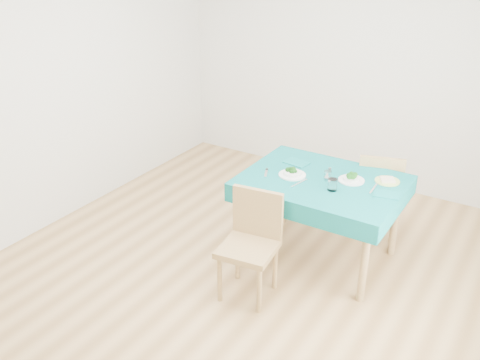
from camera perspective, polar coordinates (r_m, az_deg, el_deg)
The scene contains 16 objects.
room_shell at distance 4.03m, azimuth 0.00°, elevation 6.40°, with size 4.02×4.52×2.73m.
table at distance 4.67m, azimuth 8.50°, elevation -4.16°, with size 1.30×0.99×0.76m, color #085C5C.
chair_near at distance 4.09m, azimuth 0.87°, elevation -6.31°, with size 0.41×0.45×1.03m, color olive.
chair_far at distance 5.10m, azimuth 14.66°, elevation -0.65°, with size 0.39×0.43×0.98m, color olive.
bowl_near at distance 4.52m, azimuth 5.61°, elevation 0.88°, with size 0.23×0.23×0.07m, color white, non-canonical shape.
bowl_far at distance 4.50m, azimuth 11.82°, elevation 0.28°, with size 0.22×0.22×0.07m, color white, non-canonical shape.
fork_near at distance 4.56m, azimuth 2.80°, elevation 0.78°, with size 0.02×0.16×0.00m, color silver.
knife_near at distance 4.41m, azimuth 6.33°, elevation -0.31°, with size 0.02×0.21×0.00m, color silver.
fork_far at distance 4.62m, azimuth 9.48°, elevation 0.74°, with size 0.03×0.19×0.00m, color silver.
knife_far at distance 4.42m, azimuth 14.06°, elevation -0.87°, with size 0.02×0.21×0.00m, color silver.
napkin_near at distance 4.77m, azimuth 6.04°, elevation 1.86°, with size 0.21×0.15×0.01m, color #0C6665.
napkin_far at distance 4.34m, azimuth 15.37°, elevation -1.50°, with size 0.20×0.14×0.01m, color #0C6665.
tumbler_center at distance 4.48m, azimuth 9.34°, elevation 0.48°, with size 0.06×0.06×0.08m, color white.
tumbler_side at distance 4.30m, azimuth 9.83°, elevation -0.50°, with size 0.08×0.08×0.10m, color white.
side_plate at distance 4.57m, azimuth 15.44°, elevation -0.11°, with size 0.20×0.20×0.01m, color #B6CA62.
bread_slice at distance 4.56m, azimuth 15.46°, elevation 0.04°, with size 0.11×0.11×0.02m, color beige.
Camera 1 is at (2.02, -3.23, 2.67)m, focal length 40.00 mm.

